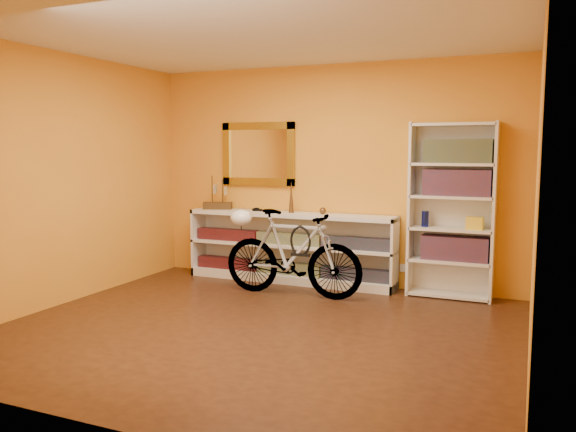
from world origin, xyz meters
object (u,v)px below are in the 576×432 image
at_px(console_unit, 290,247).
at_px(bookcase, 451,211).
at_px(helmet, 241,218).
at_px(bicycle, 292,253).

bearing_deg(console_unit, bookcase, 0.76).
xyz_separation_m(console_unit, helmet, (-0.33, -0.62, 0.41)).
distance_m(bookcase, bicycle, 1.78).
distance_m(console_unit, helmet, 0.82).
relative_size(console_unit, helmet, 10.60).
bearing_deg(helmet, console_unit, 61.99).
bearing_deg(helmet, bookcase, 16.32).
height_order(bookcase, bicycle, bookcase).
xyz_separation_m(bookcase, helmet, (-2.21, -0.65, -0.11)).
distance_m(bookcase, helmet, 2.31).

